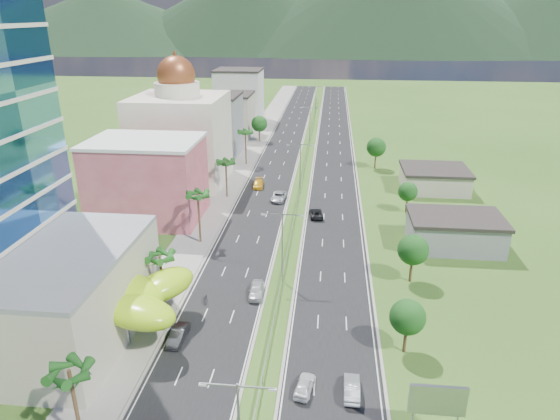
% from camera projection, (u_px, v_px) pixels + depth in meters
% --- Properties ---
extents(ground, '(500.00, 500.00, 0.00)m').
position_uv_depth(ground, '(275.00, 319.00, 65.29)').
color(ground, '#2D5119').
rests_on(ground, ground).
extents(road_left, '(11.00, 260.00, 0.04)m').
position_uv_depth(road_left, '(284.00, 146.00, 149.16)').
color(road_left, black).
rests_on(road_left, ground).
extents(road_right, '(11.00, 260.00, 0.04)m').
position_uv_depth(road_right, '(334.00, 148.00, 147.73)').
color(road_right, black).
rests_on(road_right, ground).
extents(sidewalk_left, '(7.00, 260.00, 0.12)m').
position_uv_depth(sidewalk_left, '(252.00, 145.00, 150.05)').
color(sidewalk_left, gray).
rests_on(sidewalk_left, ground).
extents(median_guardrail, '(0.10, 216.06, 0.76)m').
position_uv_depth(median_guardrail, '(305.00, 162.00, 131.58)').
color(median_guardrail, gray).
rests_on(median_guardrail, ground).
extents(streetlight_median_b, '(6.04, 0.25, 11.00)m').
position_uv_depth(streetlight_median_b, '(282.00, 240.00, 72.03)').
color(streetlight_median_b, gray).
rests_on(streetlight_median_b, ground).
extents(streetlight_median_c, '(6.04, 0.25, 11.00)m').
position_uv_depth(streetlight_median_c, '(300.00, 163.00, 108.99)').
color(streetlight_median_c, gray).
rests_on(streetlight_median_c, ground).
extents(streetlight_median_d, '(6.04, 0.25, 11.00)m').
position_uv_depth(streetlight_median_d, '(310.00, 121.00, 150.58)').
color(streetlight_median_d, gray).
rests_on(streetlight_median_d, ground).
extents(streetlight_median_e, '(6.04, 0.25, 11.00)m').
position_uv_depth(streetlight_median_e, '(315.00, 97.00, 192.16)').
color(streetlight_median_e, gray).
rests_on(streetlight_median_e, ground).
extents(mall_podium, '(30.00, 24.00, 11.00)m').
position_uv_depth(mall_podium, '(8.00, 294.00, 60.76)').
color(mall_podium, '#BBB49A').
rests_on(mall_podium, ground).
extents(lime_canopy, '(18.00, 15.00, 7.40)m').
position_uv_depth(lime_canopy, '(110.00, 294.00, 61.65)').
color(lime_canopy, '#9FD815').
rests_on(lime_canopy, ground).
extents(pink_shophouse, '(20.00, 15.00, 15.00)m').
position_uv_depth(pink_shophouse, '(147.00, 181.00, 94.76)').
color(pink_shophouse, '#B34955').
rests_on(pink_shophouse, ground).
extents(domed_building, '(20.00, 20.00, 28.70)m').
position_uv_depth(domed_building, '(181.00, 134.00, 114.58)').
color(domed_building, beige).
rests_on(domed_building, ground).
extents(midrise_grey, '(16.00, 15.00, 16.00)m').
position_uv_depth(midrise_grey, '(211.00, 125.00, 138.83)').
color(midrise_grey, gray).
rests_on(midrise_grey, ground).
extents(midrise_beige, '(16.00, 15.00, 13.00)m').
position_uv_depth(midrise_beige, '(227.00, 116.00, 159.71)').
color(midrise_beige, '#BBB49A').
rests_on(midrise_beige, ground).
extents(midrise_white, '(16.00, 15.00, 18.00)m').
position_uv_depth(midrise_white, '(239.00, 96.00, 180.04)').
color(midrise_white, silver).
rests_on(midrise_white, ground).
extents(billboard, '(5.20, 0.35, 6.20)m').
position_uv_depth(billboard, '(437.00, 402.00, 45.40)').
color(billboard, gray).
rests_on(billboard, ground).
extents(shed_near, '(15.00, 10.00, 5.00)m').
position_uv_depth(shed_near, '(454.00, 233.00, 84.79)').
color(shed_near, gray).
rests_on(shed_near, ground).
extents(shed_far, '(14.00, 12.00, 4.40)m').
position_uv_depth(shed_far, '(434.00, 180.00, 112.43)').
color(shed_far, '#BBB49A').
rests_on(shed_far, ground).
extents(palm_tree_a, '(3.60, 3.60, 9.10)m').
position_uv_depth(palm_tree_a, '(70.00, 375.00, 43.47)').
color(palm_tree_a, '#47301C').
rests_on(palm_tree_a, ground).
extents(palm_tree_b, '(3.60, 3.60, 8.10)m').
position_uv_depth(palm_tree_b, '(160.00, 259.00, 66.00)').
color(palm_tree_b, '#47301C').
rests_on(palm_tree_b, ground).
extents(palm_tree_c, '(3.60, 3.60, 9.60)m').
position_uv_depth(palm_tree_c, '(198.00, 197.00, 83.95)').
color(palm_tree_c, '#47301C').
rests_on(palm_tree_c, ground).
extents(palm_tree_d, '(3.60, 3.60, 8.60)m').
position_uv_depth(palm_tree_d, '(226.00, 164.00, 105.56)').
color(palm_tree_d, '#47301C').
rests_on(palm_tree_d, ground).
extents(palm_tree_e, '(3.60, 3.60, 9.40)m').
position_uv_depth(palm_tree_e, '(245.00, 133.00, 128.38)').
color(palm_tree_e, '#47301C').
rests_on(palm_tree_e, ground).
extents(leafy_tree_lfar, '(4.90, 4.90, 8.05)m').
position_uv_depth(leafy_tree_lfar, '(259.00, 124.00, 152.49)').
color(leafy_tree_lfar, '#47301C').
rests_on(leafy_tree_lfar, ground).
extents(leafy_tree_ra, '(4.20, 4.20, 6.90)m').
position_uv_depth(leafy_tree_ra, '(408.00, 317.00, 57.37)').
color(leafy_tree_ra, '#47301C').
rests_on(leafy_tree_ra, ground).
extents(leafy_tree_rb, '(4.55, 4.55, 7.47)m').
position_uv_depth(leafy_tree_rb, '(413.00, 250.00, 72.65)').
color(leafy_tree_rb, '#47301C').
rests_on(leafy_tree_rb, ground).
extents(leafy_tree_rc, '(3.85, 3.85, 6.33)m').
position_uv_depth(leafy_tree_rc, '(408.00, 192.00, 98.53)').
color(leafy_tree_rc, '#47301C').
rests_on(leafy_tree_rc, ground).
extents(leafy_tree_rd, '(4.90, 4.90, 8.05)m').
position_uv_depth(leafy_tree_rd, '(376.00, 147.00, 126.19)').
color(leafy_tree_rd, '#47301C').
rests_on(leafy_tree_rd, ground).
extents(mountain_ridge, '(860.00, 140.00, 90.00)m').
position_uv_depth(mountain_ridge, '(390.00, 54.00, 475.39)').
color(mountain_ridge, black).
rests_on(mountain_ridge, ground).
extents(car_white_near_left, '(2.26, 5.05, 1.68)m').
position_uv_depth(car_white_near_left, '(257.00, 290.00, 70.42)').
color(car_white_near_left, silver).
rests_on(car_white_near_left, road_left).
extents(car_dark_left, '(1.83, 4.87, 1.59)m').
position_uv_depth(car_dark_left, '(178.00, 335.00, 60.73)').
color(car_dark_left, black).
rests_on(car_dark_left, road_left).
extents(car_silver_mid_left, '(3.41, 6.12, 1.62)m').
position_uv_depth(car_silver_mid_left, '(279.00, 197.00, 106.15)').
color(car_silver_mid_left, '#ABADB3').
rests_on(car_silver_mid_left, road_left).
extents(car_yellow_far_left, '(2.61, 5.59, 1.58)m').
position_uv_depth(car_yellow_far_left, '(258.00, 184.00, 114.13)').
color(car_yellow_far_left, gold).
rests_on(car_yellow_far_left, road_left).
extents(car_white_near_right, '(2.39, 4.46, 1.44)m').
position_uv_depth(car_white_near_right, '(305.00, 385.00, 52.68)').
color(car_white_near_right, white).
rests_on(car_white_near_right, road_right).
extents(car_silver_right, '(1.71, 4.69, 1.54)m').
position_uv_depth(car_silver_right, '(352.00, 388.00, 52.22)').
color(car_silver_right, '#B2B5BB').
rests_on(car_silver_right, road_right).
extents(car_dark_far_right, '(3.17, 5.60, 1.48)m').
position_uv_depth(car_dark_far_right, '(316.00, 213.00, 97.56)').
color(car_dark_far_right, black).
rests_on(car_dark_far_right, road_right).
extents(motorcycle, '(0.77, 2.10, 1.32)m').
position_uv_depth(motorcycle, '(205.00, 298.00, 68.92)').
color(motorcycle, black).
rests_on(motorcycle, road_left).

